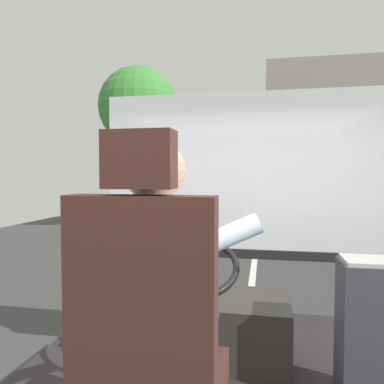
% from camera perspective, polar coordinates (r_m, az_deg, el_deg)
% --- Properties ---
extents(ground, '(18.00, 44.00, 0.06)m').
position_cam_1_polar(ground, '(10.67, 9.95, -7.68)').
color(ground, '#373737').
extents(driver_seat, '(0.48, 0.48, 1.35)m').
position_cam_1_polar(driver_seat, '(1.40, -6.38, -24.09)').
color(driver_seat, black).
rests_on(driver_seat, bus_floor).
extents(bus_driver, '(0.77, 0.58, 0.85)m').
position_cam_1_polar(bus_driver, '(1.43, -4.95, -14.31)').
color(bus_driver, '#282833').
rests_on(bus_driver, driver_seat).
extents(steering_console, '(1.10, 0.99, 0.84)m').
position_cam_1_polar(steering_console, '(2.63, 2.11, -19.56)').
color(steering_console, '#282623').
rests_on(steering_console, bus_floor).
extents(fare_box, '(0.27, 0.28, 0.77)m').
position_cam_1_polar(fare_box, '(2.29, 25.19, -18.84)').
color(fare_box, '#333338').
rests_on(fare_box, bus_floor).
extents(windshield_panel, '(2.50, 0.08, 1.48)m').
position_cam_1_polar(windshield_panel, '(3.33, 7.65, -0.28)').
color(windshield_panel, silver).
extents(street_tree, '(2.59, 2.59, 5.43)m').
position_cam_1_polar(street_tree, '(12.65, -8.34, 12.67)').
color(street_tree, '#4C3828').
rests_on(street_tree, ground).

